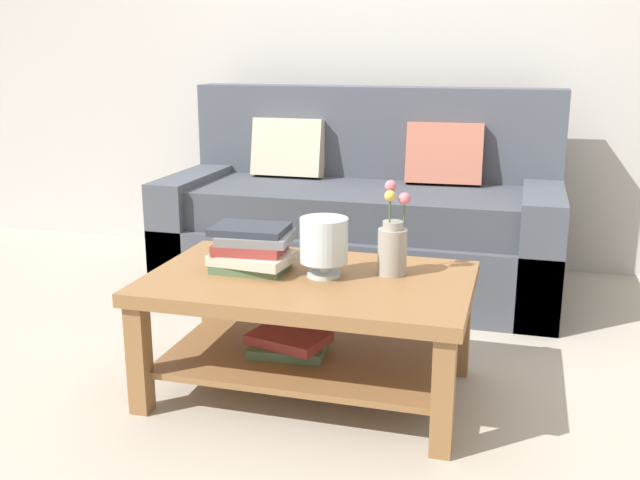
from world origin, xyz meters
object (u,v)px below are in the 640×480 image
at_px(coffee_table, 308,310).
at_px(book_stack_main, 252,248).
at_px(flower_pitcher, 393,244).
at_px(glass_hurricane_vase, 324,242).
at_px(couch, 362,220).

xyz_separation_m(coffee_table, book_stack_main, (-0.22, 0.03, 0.21)).
height_order(coffee_table, book_stack_main, book_stack_main).
xyz_separation_m(book_stack_main, flower_pitcher, (0.52, 0.09, 0.03)).
bearing_deg(coffee_table, glass_hurricane_vase, 19.66).
relative_size(couch, flower_pitcher, 5.91).
xyz_separation_m(coffee_table, flower_pitcher, (0.29, 0.11, 0.24)).
xyz_separation_m(glass_hurricane_vase, flower_pitcher, (0.24, 0.09, -0.01)).
xyz_separation_m(couch, coffee_table, (0.09, -1.32, -0.04)).
bearing_deg(glass_hurricane_vase, coffee_table, -160.34).
bearing_deg(book_stack_main, flower_pitcher, 9.37).
distance_m(book_stack_main, flower_pitcher, 0.52).
relative_size(couch, glass_hurricane_vase, 9.40).
distance_m(couch, book_stack_main, 1.31).
bearing_deg(couch, book_stack_main, -96.07).
distance_m(couch, flower_pitcher, 1.28).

